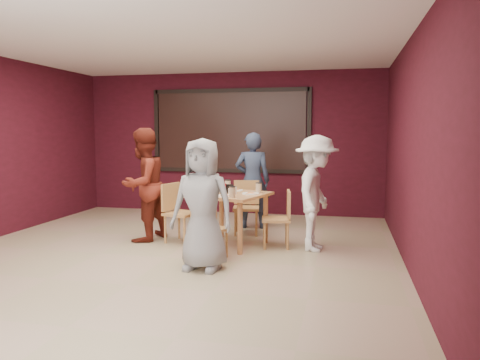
% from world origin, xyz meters
% --- Properties ---
extents(floor, '(7.00, 7.00, 0.00)m').
position_xyz_m(floor, '(0.00, 0.00, 0.00)').
color(floor, tan).
rests_on(floor, ground).
extents(window_blinds, '(3.00, 0.02, 1.50)m').
position_xyz_m(window_blinds, '(0.00, 3.45, 1.65)').
color(window_blinds, black).
extents(dining_table, '(1.19, 1.19, 0.91)m').
position_xyz_m(dining_table, '(0.64, 0.84, 0.67)').
color(dining_table, tan).
rests_on(dining_table, floor).
extents(chair_front, '(0.46, 0.46, 0.78)m').
position_xyz_m(chair_front, '(0.56, 0.01, 0.44)').
color(chair_front, '#BB8B48').
rests_on(chair_front, floor).
extents(chair_back, '(0.48, 0.48, 0.85)m').
position_xyz_m(chair_back, '(0.71, 1.67, 0.48)').
color(chair_back, '#BB8B48').
rests_on(chair_back, floor).
extents(chair_left, '(0.52, 0.52, 0.87)m').
position_xyz_m(chair_left, '(-0.17, 0.86, 0.49)').
color(chair_left, '#BB8B48').
rests_on(chair_left, floor).
extents(chair_right, '(0.45, 0.45, 0.81)m').
position_xyz_m(chair_right, '(1.38, 0.87, 0.46)').
color(chair_right, '#BB8B48').
rests_on(chair_right, floor).
extents(diner_front, '(0.80, 0.56, 1.57)m').
position_xyz_m(diner_front, '(0.62, -0.38, 0.78)').
color(diner_front, gray).
rests_on(diner_front, floor).
extents(diner_back, '(0.64, 0.47, 1.62)m').
position_xyz_m(diner_back, '(0.72, 2.12, 0.81)').
color(diner_back, '#303C56').
rests_on(diner_back, floor).
extents(diner_left, '(0.83, 0.96, 1.69)m').
position_xyz_m(diner_left, '(-0.69, 0.85, 0.85)').
color(diner_left, maroon).
rests_on(diner_left, floor).
extents(diner_right, '(0.71, 1.09, 1.59)m').
position_xyz_m(diner_right, '(1.87, 0.82, 0.80)').
color(diner_right, white).
rests_on(diner_right, floor).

